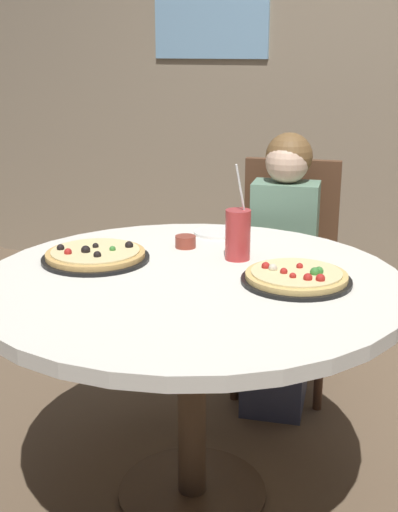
# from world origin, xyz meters

# --- Properties ---
(ground_plane) EXTENTS (8.00, 8.00, 0.00)m
(ground_plane) POSITION_xyz_m (0.00, 0.00, 0.00)
(ground_plane) COLOR brown
(wall_with_window) EXTENTS (5.20, 0.13, 2.90)m
(wall_with_window) POSITION_xyz_m (-0.01, 1.96, 1.45)
(wall_with_window) COLOR gray
(wall_with_window) RESTS_ON ground_plane
(dining_table) EXTENTS (1.25, 1.25, 0.75)m
(dining_table) POSITION_xyz_m (0.00, 0.00, 0.66)
(dining_table) COLOR silver
(dining_table) RESTS_ON ground_plane
(chair_wooden) EXTENTS (0.48, 0.48, 0.95)m
(chair_wooden) POSITION_xyz_m (-0.02, 0.92, 0.53)
(chair_wooden) COLOR brown
(chair_wooden) RESTS_ON ground_plane
(diner_child) EXTENTS (0.33, 0.43, 1.08)m
(diner_child) POSITION_xyz_m (0.02, 0.75, 0.48)
(diner_child) COLOR #3F4766
(diner_child) RESTS_ON ground_plane
(pizza_veggie) EXTENTS (0.34, 0.34, 0.05)m
(pizza_veggie) POSITION_xyz_m (-0.34, 0.01, 0.77)
(pizza_veggie) COLOR black
(pizza_veggie) RESTS_ON dining_table
(pizza_cheese) EXTENTS (0.32, 0.32, 0.05)m
(pizza_cheese) POSITION_xyz_m (0.29, 0.09, 0.77)
(pizza_cheese) COLOR black
(pizza_cheese) RESTS_ON dining_table
(soda_cup) EXTENTS (0.08, 0.08, 0.31)m
(soda_cup) POSITION_xyz_m (0.05, 0.22, 0.83)
(soda_cup) COLOR #B73333
(soda_cup) RESTS_ON dining_table
(sauce_bowl) EXTENTS (0.07, 0.07, 0.04)m
(sauce_bowl) POSITION_xyz_m (-0.16, 0.26, 0.77)
(sauce_bowl) COLOR brown
(sauce_bowl) RESTS_ON dining_table
(plate_small) EXTENTS (0.18, 0.18, 0.01)m
(plate_small) POSITION_xyz_m (-0.13, 0.47, 0.76)
(plate_small) COLOR white
(plate_small) RESTS_ON dining_table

